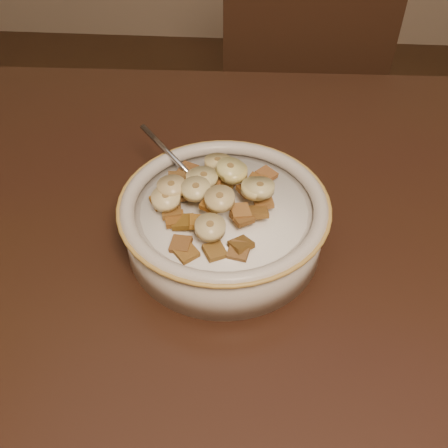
# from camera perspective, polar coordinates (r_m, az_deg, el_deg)

# --- Properties ---
(table) EXTENTS (1.43, 0.94, 0.04)m
(table) POSITION_cam_1_polar(r_m,az_deg,el_deg) (0.59, 15.15, -6.32)
(table) COLOR black
(table) RESTS_ON floor
(chair) EXTENTS (0.43, 0.43, 0.91)m
(chair) POSITION_cam_1_polar(r_m,az_deg,el_deg) (1.21, 8.94, 7.42)
(chair) COLOR #311D11
(chair) RESTS_ON floor
(cereal_bowl) EXTENTS (0.22, 0.22, 0.05)m
(cereal_bowl) POSITION_cam_1_polar(r_m,az_deg,el_deg) (0.57, -0.00, -0.24)
(cereal_bowl) COLOR silver
(cereal_bowl) RESTS_ON table
(milk) EXTENTS (0.18, 0.18, 0.00)m
(milk) POSITION_cam_1_polar(r_m,az_deg,el_deg) (0.55, -0.00, 1.73)
(milk) COLOR white
(milk) RESTS_ON cereal_bowl
(spoon) EXTENTS (0.07, 0.07, 0.01)m
(spoon) POSITION_cam_1_polar(r_m,az_deg,el_deg) (0.57, -2.27, 3.97)
(spoon) COLOR #AAADB3
(spoon) RESTS_ON cereal_bowl
(cereal_square_0) EXTENTS (0.03, 0.03, 0.01)m
(cereal_square_0) POSITION_cam_1_polar(r_m,az_deg,el_deg) (0.54, 2.78, 3.92)
(cereal_square_0) COLOR brown
(cereal_square_0) RESTS_ON milk
(cereal_square_1) EXTENTS (0.02, 0.02, 0.01)m
(cereal_square_1) POSITION_cam_1_polar(r_m,az_deg,el_deg) (0.53, -5.99, 1.41)
(cereal_square_1) COLOR brown
(cereal_square_1) RESTS_ON milk
(cereal_square_2) EXTENTS (0.02, 0.03, 0.01)m
(cereal_square_2) POSITION_cam_1_polar(r_m,az_deg,el_deg) (0.49, 1.71, -3.06)
(cereal_square_2) COLOR brown
(cereal_square_2) RESTS_ON milk
(cereal_square_3) EXTENTS (0.02, 0.02, 0.01)m
(cereal_square_3) POSITION_cam_1_polar(r_m,az_deg,el_deg) (0.52, -4.69, 0.24)
(cereal_square_3) COLOR brown
(cereal_square_3) RESTS_ON milk
(cereal_square_4) EXTENTS (0.02, 0.02, 0.01)m
(cereal_square_4) POSITION_cam_1_polar(r_m,az_deg,el_deg) (0.57, -3.07, 5.58)
(cereal_square_4) COLOR brown
(cereal_square_4) RESTS_ON milk
(cereal_square_5) EXTENTS (0.03, 0.03, 0.01)m
(cereal_square_5) POSITION_cam_1_polar(r_m,az_deg,el_deg) (0.59, -4.12, 6.21)
(cereal_square_5) COLOR brown
(cereal_square_5) RESTS_ON milk
(cereal_square_6) EXTENTS (0.03, 0.03, 0.01)m
(cereal_square_6) POSITION_cam_1_polar(r_m,az_deg,el_deg) (0.58, 1.04, 6.24)
(cereal_square_6) COLOR brown
(cereal_square_6) RESTS_ON milk
(cereal_square_7) EXTENTS (0.03, 0.03, 0.01)m
(cereal_square_7) POSITION_cam_1_polar(r_m,az_deg,el_deg) (0.52, 2.09, 0.75)
(cereal_square_7) COLOR brown
(cereal_square_7) RESTS_ON milk
(cereal_square_8) EXTENTS (0.03, 0.03, 0.01)m
(cereal_square_8) POSITION_cam_1_polar(r_m,az_deg,el_deg) (0.58, 4.88, 5.69)
(cereal_square_8) COLOR brown
(cereal_square_8) RESTS_ON milk
(cereal_square_9) EXTENTS (0.03, 0.03, 0.01)m
(cereal_square_9) POSITION_cam_1_polar(r_m,az_deg,el_deg) (0.55, -7.25, 2.64)
(cereal_square_9) COLOR brown
(cereal_square_9) RESTS_ON milk
(cereal_square_10) EXTENTS (0.03, 0.03, 0.01)m
(cereal_square_10) POSITION_cam_1_polar(r_m,az_deg,el_deg) (0.50, 1.97, -2.33)
(cereal_square_10) COLOR brown
(cereal_square_10) RESTS_ON milk
(cereal_square_11) EXTENTS (0.02, 0.02, 0.01)m
(cereal_square_11) POSITION_cam_1_polar(r_m,az_deg,el_deg) (0.55, -1.34, 5.02)
(cereal_square_11) COLOR #9A5723
(cereal_square_11) RESTS_ON milk
(cereal_square_12) EXTENTS (0.03, 0.03, 0.01)m
(cereal_square_12) POSITION_cam_1_polar(r_m,az_deg,el_deg) (0.56, 0.41, 4.99)
(cereal_square_12) COLOR brown
(cereal_square_12) RESTS_ON milk
(cereal_square_13) EXTENTS (0.03, 0.03, 0.01)m
(cereal_square_13) POSITION_cam_1_polar(r_m,az_deg,el_deg) (0.55, -5.26, 3.42)
(cereal_square_13) COLOR brown
(cereal_square_13) RESTS_ON milk
(cereal_square_14) EXTENTS (0.02, 0.02, 0.01)m
(cereal_square_14) POSITION_cam_1_polar(r_m,az_deg,el_deg) (0.58, -2.40, 5.73)
(cereal_square_14) COLOR #905C2C
(cereal_square_14) RESTS_ON milk
(cereal_square_15) EXTENTS (0.03, 0.03, 0.01)m
(cereal_square_15) POSITION_cam_1_polar(r_m,az_deg,el_deg) (0.50, -4.31, -3.30)
(cereal_square_15) COLOR #996121
(cereal_square_15) RESTS_ON milk
(cereal_square_16) EXTENTS (0.03, 0.03, 0.01)m
(cereal_square_16) POSITION_cam_1_polar(r_m,az_deg,el_deg) (0.52, -1.41, 2.30)
(cereal_square_16) COLOR brown
(cereal_square_16) RESTS_ON milk
(cereal_square_17) EXTENTS (0.03, 0.03, 0.01)m
(cereal_square_17) POSITION_cam_1_polar(r_m,az_deg,el_deg) (0.56, 3.52, 4.38)
(cereal_square_17) COLOR #995B34
(cereal_square_17) RESTS_ON milk
(cereal_square_18) EXTENTS (0.02, 0.02, 0.01)m
(cereal_square_18) POSITION_cam_1_polar(r_m,az_deg,el_deg) (0.53, -5.66, 0.58)
(cereal_square_18) COLOR brown
(cereal_square_18) RESTS_ON milk
(cereal_square_19) EXTENTS (0.03, 0.03, 0.01)m
(cereal_square_19) POSITION_cam_1_polar(r_m,az_deg,el_deg) (0.50, -1.06, -3.12)
(cereal_square_19) COLOR brown
(cereal_square_19) RESTS_ON milk
(cereal_square_20) EXTENTS (0.03, 0.03, 0.01)m
(cereal_square_20) POSITION_cam_1_polar(r_m,az_deg,el_deg) (0.57, -5.81, 4.51)
(cereal_square_20) COLOR olive
(cereal_square_20) RESTS_ON milk
(cereal_square_21) EXTENTS (0.03, 0.03, 0.01)m
(cereal_square_21) POSITION_cam_1_polar(r_m,az_deg,el_deg) (0.55, -4.78, 4.08)
(cereal_square_21) COLOR brown
(cereal_square_21) RESTS_ON milk
(cereal_square_22) EXTENTS (0.03, 0.03, 0.01)m
(cereal_square_22) POSITION_cam_1_polar(r_m,az_deg,el_deg) (0.57, 3.76, 4.92)
(cereal_square_22) COLOR brown
(cereal_square_22) RESTS_ON milk
(cereal_square_23) EXTENTS (0.03, 0.03, 0.01)m
(cereal_square_23) POSITION_cam_1_polar(r_m,az_deg,el_deg) (0.58, -4.31, 5.52)
(cereal_square_23) COLOR #9A5920
(cereal_square_23) RESTS_ON milk
(cereal_square_24) EXTENTS (0.02, 0.02, 0.01)m
(cereal_square_24) POSITION_cam_1_polar(r_m,az_deg,el_deg) (0.54, 4.53, 2.55)
(cereal_square_24) COLOR #99612B
(cereal_square_24) RESTS_ON milk
(cereal_square_25) EXTENTS (0.02, 0.02, 0.01)m
(cereal_square_25) POSITION_cam_1_polar(r_m,az_deg,el_deg) (0.58, -5.41, 5.21)
(cereal_square_25) COLOR brown
(cereal_square_25) RESTS_ON milk
(cereal_square_26) EXTENTS (0.02, 0.02, 0.01)m
(cereal_square_26) POSITION_cam_1_polar(r_m,az_deg,el_deg) (0.52, -2.88, 0.23)
(cereal_square_26) COLOR #92651D
(cereal_square_26) RESTS_ON milk
(cereal_square_27) EXTENTS (0.03, 0.03, 0.01)m
(cereal_square_27) POSITION_cam_1_polar(r_m,az_deg,el_deg) (0.52, 1.86, 1.45)
(cereal_square_27) COLOR olive
(cereal_square_27) RESTS_ON milk
(cereal_square_28) EXTENTS (0.02, 0.02, 0.01)m
(cereal_square_28) POSITION_cam_1_polar(r_m,az_deg,el_deg) (0.53, 3.92, 1.38)
(cereal_square_28) COLOR #8C5D1F
(cereal_square_28) RESTS_ON milk
(cereal_square_29) EXTENTS (0.02, 0.02, 0.01)m
(cereal_square_29) POSITION_cam_1_polar(r_m,az_deg,el_deg) (0.50, -4.96, -2.34)
(cereal_square_29) COLOR brown
(cereal_square_29) RESTS_ON milk
(banana_slice_0) EXTENTS (0.04, 0.04, 0.01)m
(banana_slice_0) POSITION_cam_1_polar(r_m,az_deg,el_deg) (0.55, -2.76, 5.19)
(banana_slice_0) COLOR #E6C782
(banana_slice_0) RESTS_ON milk
(banana_slice_1) EXTENTS (0.04, 0.04, 0.01)m
(banana_slice_1) POSITION_cam_1_polar(r_m,az_deg,el_deg) (0.49, -1.59, -0.38)
(banana_slice_1) COLOR #CABC87
(banana_slice_1) RESTS_ON milk
(banana_slice_2) EXTENTS (0.04, 0.04, 0.01)m
(banana_slice_2) POSITION_cam_1_polar(r_m,az_deg,el_deg) (0.53, 4.13, 4.16)
(banana_slice_2) COLOR #CDBE7F
(banana_slice_2) RESTS_ON milk
(banana_slice_3) EXTENTS (0.04, 0.04, 0.02)m
(banana_slice_3) POSITION_cam_1_polar(r_m,az_deg,el_deg) (0.58, -0.72, 7.06)
(banana_slice_3) COLOR tan
(banana_slice_3) RESTS_ON milk
(banana_slice_4) EXTENTS (0.04, 0.04, 0.02)m
(banana_slice_4) POSITION_cam_1_polar(r_m,az_deg,el_deg) (0.53, -6.66, 2.92)
(banana_slice_4) COLOR beige
(banana_slice_4) RESTS_ON milk
(banana_slice_5) EXTENTS (0.04, 0.04, 0.02)m
(banana_slice_5) POSITION_cam_1_polar(r_m,az_deg,el_deg) (0.55, 0.74, 6.31)
(banana_slice_5) COLOR #E6DE90
(banana_slice_5) RESTS_ON milk
(banana_slice_6) EXTENTS (0.03, 0.03, 0.01)m
(banana_slice_6) POSITION_cam_1_polar(r_m,az_deg,el_deg) (0.53, -3.22, 4.02)
(banana_slice_6) COLOR beige
(banana_slice_6) RESTS_ON milk
(banana_slice_7) EXTENTS (0.04, 0.04, 0.01)m
(banana_slice_7) POSITION_cam_1_polar(r_m,az_deg,el_deg) (0.55, 1.08, 5.95)
(banana_slice_7) COLOR #DFC56F
(banana_slice_7) RESTS_ON milk
(banana_slice_8) EXTENTS (0.04, 0.04, 0.01)m
(banana_slice_8) POSITION_cam_1_polar(r_m,az_deg,el_deg) (0.54, -6.03, 4.26)
(banana_slice_8) COLOR #DDBF77
(banana_slice_8) RESTS_ON milk
(banana_slice_9) EXTENTS (0.03, 0.03, 0.01)m
(banana_slice_9) POSITION_cam_1_polar(r_m,az_deg,el_deg) (0.55, -2.31, 5.33)
(banana_slice_9) COLOR #D2C87E
(banana_slice_9) RESTS_ON milk
(banana_slice_10) EXTENTS (0.04, 0.04, 0.01)m
(banana_slice_10) POSITION_cam_1_polar(r_m,az_deg,el_deg) (0.53, 3.63, 4.07)
(banana_slice_10) COLOR #DBC171
(banana_slice_10) RESTS_ON milk
(banana_slice_11) EXTENTS (0.04, 0.04, 0.01)m
(banana_slice_11) POSITION_cam_1_polar(r_m,az_deg,el_deg) (0.51, -0.50, 2.91)
(banana_slice_11) COLOR #D7BB80
(banana_slice_11) RESTS_ON milk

